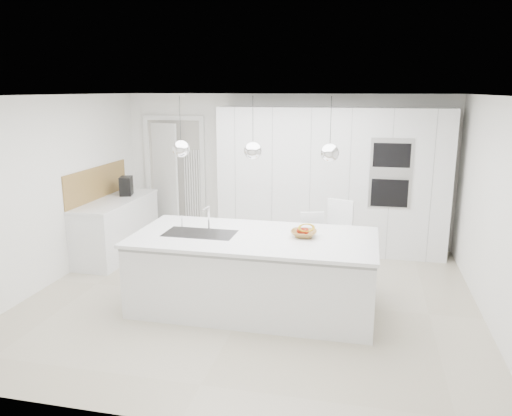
% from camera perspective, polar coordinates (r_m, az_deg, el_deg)
% --- Properties ---
extents(floor, '(5.50, 5.50, 0.00)m').
position_cam_1_polar(floor, '(6.40, -0.60, -10.24)').
color(floor, '#BAB099').
rests_on(floor, ground).
extents(wall_back, '(5.50, 0.00, 5.50)m').
position_cam_1_polar(wall_back, '(8.42, 3.29, 4.38)').
color(wall_back, white).
rests_on(wall_back, ground).
extents(wall_left, '(0.00, 5.00, 5.00)m').
position_cam_1_polar(wall_left, '(7.15, -22.63, 1.74)').
color(wall_left, white).
rests_on(wall_left, ground).
extents(ceiling, '(5.50, 5.50, 0.00)m').
position_cam_1_polar(ceiling, '(5.86, -0.66, 12.75)').
color(ceiling, white).
rests_on(ceiling, wall_back).
extents(tall_cabinets, '(3.60, 0.60, 2.30)m').
position_cam_1_polar(tall_cabinets, '(8.05, 8.56, 3.12)').
color(tall_cabinets, white).
rests_on(tall_cabinets, floor).
extents(oven_stack, '(0.62, 0.04, 1.05)m').
position_cam_1_polar(oven_stack, '(7.70, 15.14, 3.85)').
color(oven_stack, '#A5A5A8').
rests_on(oven_stack, tall_cabinets).
extents(doorway_frame, '(1.11, 0.08, 2.13)m').
position_cam_1_polar(doorway_frame, '(8.95, -9.19, 3.31)').
color(doorway_frame, white).
rests_on(doorway_frame, floor).
extents(hallway_door, '(0.76, 0.38, 2.00)m').
position_cam_1_polar(hallway_door, '(9.00, -10.79, 3.18)').
color(hallway_door, white).
rests_on(hallway_door, floor).
extents(radiator, '(0.32, 0.04, 1.40)m').
position_cam_1_polar(radiator, '(8.86, -7.25, 2.12)').
color(radiator, white).
rests_on(radiator, floor).
extents(left_base_cabinets, '(0.60, 1.80, 0.86)m').
position_cam_1_polar(left_base_cabinets, '(8.17, -15.59, -2.27)').
color(left_base_cabinets, white).
rests_on(left_base_cabinets, floor).
extents(left_worktop, '(0.62, 1.82, 0.04)m').
position_cam_1_polar(left_worktop, '(8.06, -15.79, 0.81)').
color(left_worktop, white).
rests_on(left_worktop, left_base_cabinets).
extents(oak_backsplash, '(0.02, 1.80, 0.50)m').
position_cam_1_polar(oak_backsplash, '(8.15, -17.70, 2.75)').
color(oak_backsplash, '#A17C3E').
rests_on(oak_backsplash, wall_left).
extents(island_base, '(2.80, 1.20, 0.86)m').
position_cam_1_polar(island_base, '(5.95, -0.33, -7.66)').
color(island_base, white).
rests_on(island_base, floor).
extents(island_worktop, '(2.84, 1.40, 0.04)m').
position_cam_1_polar(island_worktop, '(5.85, -0.22, -3.37)').
color(island_worktop, white).
rests_on(island_worktop, island_base).
extents(island_sink, '(0.84, 0.44, 0.18)m').
position_cam_1_polar(island_sink, '(5.99, -6.42, -3.64)').
color(island_sink, '#3F3F42').
rests_on(island_sink, island_worktop).
extents(island_tap, '(0.02, 0.02, 0.30)m').
position_cam_1_polar(island_tap, '(6.10, -5.42, -1.07)').
color(island_tap, white).
rests_on(island_tap, island_worktop).
extents(pendant_left, '(0.20, 0.20, 0.20)m').
position_cam_1_polar(pendant_left, '(5.84, -8.56, 6.69)').
color(pendant_left, white).
rests_on(pendant_left, ceiling).
extents(pendant_mid, '(0.20, 0.20, 0.20)m').
position_cam_1_polar(pendant_mid, '(5.59, -0.35, 6.55)').
color(pendant_mid, white).
rests_on(pendant_mid, ceiling).
extents(pendant_right, '(0.20, 0.20, 0.20)m').
position_cam_1_polar(pendant_right, '(5.46, 8.43, 6.25)').
color(pendant_right, white).
rests_on(pendant_right, ceiling).
extents(fruit_bowl, '(0.31, 0.31, 0.07)m').
position_cam_1_polar(fruit_bowl, '(5.81, 5.47, -2.94)').
color(fruit_bowl, '#A17C3E').
rests_on(fruit_bowl, island_worktop).
extents(espresso_machine, '(0.25, 0.32, 0.30)m').
position_cam_1_polar(espresso_machine, '(8.32, -14.62, 2.46)').
color(espresso_machine, black).
rests_on(espresso_machine, left_worktop).
extents(bar_stool_left, '(0.45, 0.53, 1.00)m').
position_cam_1_polar(bar_stool_left, '(6.57, 6.21, -5.03)').
color(bar_stool_left, white).
rests_on(bar_stool_left, floor).
extents(bar_stool_right, '(0.55, 0.63, 1.15)m').
position_cam_1_polar(bar_stool_right, '(6.63, 9.42, -4.26)').
color(bar_stool_right, white).
rests_on(bar_stool_right, floor).
extents(apple_a, '(0.08, 0.08, 0.08)m').
position_cam_1_polar(apple_a, '(5.83, 5.30, -2.59)').
color(apple_a, '#A52613').
rests_on(apple_a, fruit_bowl).
extents(apple_b, '(0.08, 0.08, 0.08)m').
position_cam_1_polar(apple_b, '(5.81, 5.70, -2.62)').
color(apple_b, '#A52613').
rests_on(apple_b, fruit_bowl).
extents(apple_c, '(0.07, 0.07, 0.07)m').
position_cam_1_polar(apple_c, '(5.83, 5.01, -2.59)').
color(apple_c, '#A52613').
rests_on(apple_c, fruit_bowl).
extents(banana_bunch, '(0.23, 0.16, 0.20)m').
position_cam_1_polar(banana_bunch, '(5.79, 5.78, -2.26)').
color(banana_bunch, gold).
rests_on(banana_bunch, fruit_bowl).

